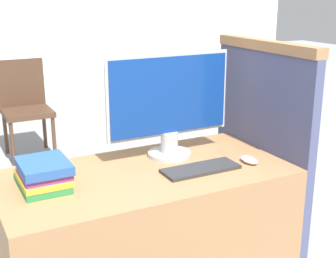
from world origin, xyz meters
TOP-DOWN VIEW (x-y plane):
  - desk at (0.00, 0.33)m, footprint 1.31×0.66m
  - carrel_divider at (0.68, 0.37)m, footprint 0.07×0.73m
  - monitor at (0.19, 0.47)m, footprint 0.64×0.21m
  - keyboard at (0.23, 0.23)m, footprint 0.36×0.13m
  - mouse at (0.48, 0.21)m, footprint 0.06×0.11m
  - book_stack at (-0.45, 0.37)m, footprint 0.20×0.27m
  - far_chair at (-0.02, 3.04)m, footprint 0.44×0.44m

SIDE VIEW (x-z plane):
  - desk at x=0.00m, z-range 0.00..0.77m
  - far_chair at x=-0.02m, z-range 0.06..0.97m
  - carrel_divider at x=0.68m, z-range 0.01..1.33m
  - keyboard at x=0.23m, z-range 0.77..0.78m
  - mouse at x=0.48m, z-range 0.77..0.80m
  - book_stack at x=-0.45m, z-range 0.77..0.88m
  - monitor at x=0.19m, z-range 0.78..1.28m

